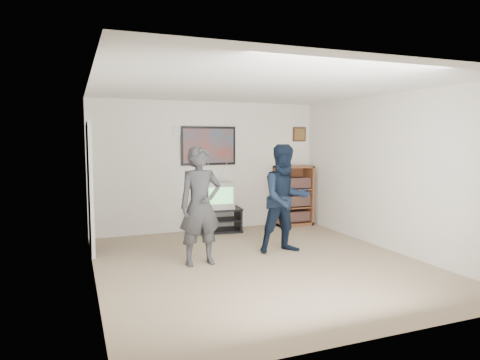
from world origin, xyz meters
TOP-DOWN VIEW (x-y plane):
  - room_shell at (0.00, 0.35)m, footprint 4.51×5.00m
  - media_stand at (0.08, 2.23)m, footprint 0.97×0.60m
  - crt_television at (0.08, 2.23)m, footprint 0.65×0.57m
  - bookshelf at (1.76, 2.28)m, footprint 0.75×0.43m
  - table_lamp at (1.59, 2.25)m, footprint 0.23×0.23m
  - person_tall at (-0.81, 0.29)m, footprint 0.64×0.44m
  - person_short at (0.62, 0.44)m, footprint 0.85×0.67m
  - controller_left at (-0.82, 0.50)m, footprint 0.08×0.12m
  - controller_right at (0.59, 0.67)m, footprint 0.06×0.12m
  - poster at (0.00, 2.48)m, footprint 1.10×0.03m
  - air_vent at (-0.55, 2.48)m, footprint 0.28×0.02m
  - small_picture at (2.00, 2.48)m, footprint 0.30×0.03m
  - doorway at (-2.23, 1.60)m, footprint 0.03×0.85m

SIDE VIEW (x-z plane):
  - media_stand at x=0.08m, z-range 0.00..0.46m
  - bookshelf at x=1.76m, z-range 0.00..1.23m
  - crt_television at x=0.08m, z-range 0.46..0.96m
  - person_tall at x=-0.81m, z-range 0.00..1.69m
  - person_short at x=0.62m, z-range 0.00..1.70m
  - doorway at x=-2.23m, z-range 0.00..2.00m
  - controller_right at x=0.59m, z-range 1.01..1.04m
  - controller_left at x=-0.82m, z-range 1.18..1.21m
  - room_shell at x=0.00m, z-range 0.00..2.50m
  - table_lamp at x=1.59m, z-range 1.23..1.60m
  - poster at x=0.00m, z-range 1.27..2.02m
  - small_picture at x=2.00m, z-range 1.73..2.03m
  - air_vent at x=-0.55m, z-range 1.88..2.02m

